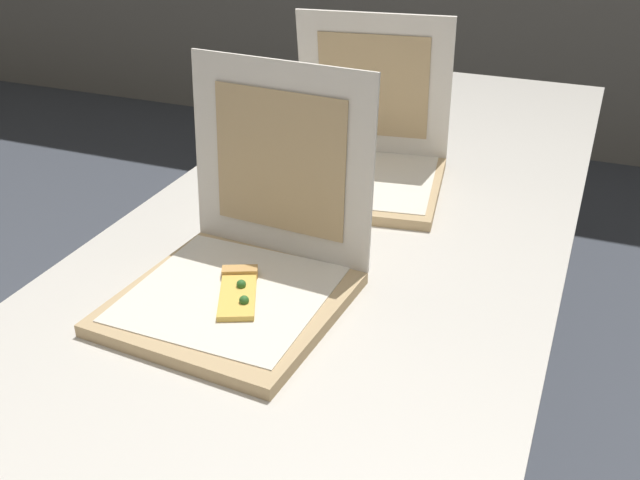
{
  "coord_description": "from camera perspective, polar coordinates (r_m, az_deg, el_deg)",
  "views": [
    {
      "loc": [
        0.45,
        -0.58,
        1.4
      ],
      "look_at": [
        0.02,
        0.49,
        0.78
      ],
      "focal_mm": 41.2,
      "sensor_mm": 36.0,
      "label": 1
    }
  ],
  "objects": [
    {
      "name": "pizza_box_middle",
      "position": [
        1.66,
        3.42,
        6.13
      ],
      "size": [
        0.4,
        0.4,
        0.37
      ],
      "rotation": [
        0.0,
        0.0,
        0.15
      ],
      "color": "tan",
      "rests_on": "table"
    },
    {
      "name": "cup_white_far",
      "position": [
        1.9,
        -0.89,
        8.49
      ],
      "size": [
        0.05,
        0.05,
        0.07
      ],
      "primitive_type": "cylinder",
      "color": "white",
      "rests_on": "table"
    },
    {
      "name": "cup_white_mid",
      "position": [
        1.65,
        -7.23,
        5.07
      ],
      "size": [
        0.05,
        0.05,
        0.07
      ],
      "primitive_type": "cylinder",
      "color": "white",
      "rests_on": "table"
    },
    {
      "name": "pizza_box_front",
      "position": [
        1.24,
        -6.09,
        -2.27
      ],
      "size": [
        0.38,
        0.4,
        0.37
      ],
      "rotation": [
        0.0,
        0.0,
        -0.07
      ],
      "color": "tan",
      "rests_on": "table"
    },
    {
      "name": "table",
      "position": [
        1.51,
        1.87,
        -0.28
      ],
      "size": [
        0.88,
        2.43,
        0.72
      ],
      "color": "beige",
      "rests_on": "ground"
    }
  ]
}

